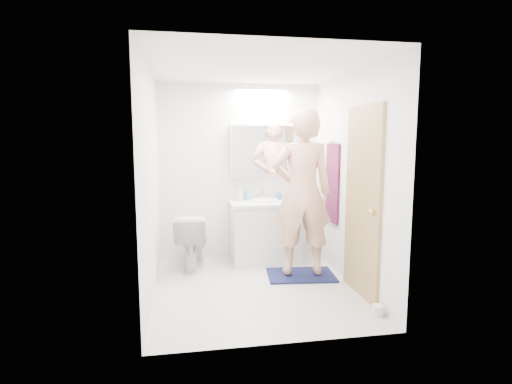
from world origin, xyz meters
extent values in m
plane|color=silver|center=(0.00, 0.00, 0.00)|extent=(2.50, 2.50, 0.00)
plane|color=white|center=(0.00, 0.00, 2.40)|extent=(2.50, 2.50, 0.00)
plane|color=white|center=(0.00, 1.25, 1.20)|extent=(2.50, 0.00, 2.50)
plane|color=white|center=(0.00, -1.25, 1.20)|extent=(2.50, 0.00, 2.50)
plane|color=white|center=(-1.10, 0.00, 1.20)|extent=(0.00, 2.50, 2.50)
plane|color=white|center=(1.10, 0.00, 1.20)|extent=(0.00, 2.50, 2.50)
cube|color=silver|center=(0.30, 0.96, 0.39)|extent=(0.90, 0.55, 0.78)
cube|color=white|center=(0.30, 0.96, 0.80)|extent=(0.95, 0.58, 0.04)
cylinder|color=white|center=(0.30, 0.99, 0.84)|extent=(0.36, 0.36, 0.03)
cylinder|color=silver|center=(0.30, 1.19, 0.90)|extent=(0.02, 0.02, 0.16)
cube|color=white|center=(0.30, 1.18, 1.50)|extent=(0.88, 0.14, 0.70)
cube|color=silver|center=(0.30, 1.10, 1.50)|extent=(0.84, 0.01, 0.66)
imported|color=white|center=(-0.67, 0.85, 0.36)|extent=(0.49, 0.75, 0.71)
cube|color=#141C41|center=(0.61, 0.29, 0.01)|extent=(0.85, 0.63, 0.02)
imported|color=#DBA083|center=(0.61, 0.29, 1.03)|extent=(0.76, 0.54, 1.96)
cube|color=tan|center=(1.08, -0.35, 1.00)|extent=(0.04, 0.80, 2.00)
sphere|color=gold|center=(1.04, -0.65, 0.95)|extent=(0.06, 0.06, 0.06)
cube|color=#13133C|center=(1.08, 0.55, 1.10)|extent=(0.02, 0.42, 1.00)
cylinder|color=silver|center=(1.07, 0.55, 1.62)|extent=(0.07, 0.02, 0.02)
imported|color=beige|center=(-0.02, 1.11, 0.92)|extent=(0.11, 0.11, 0.21)
imported|color=#63ACD5|center=(0.09, 1.15, 0.90)|extent=(0.10, 0.10, 0.16)
imported|color=#3D66B8|center=(0.53, 1.12, 0.86)|extent=(0.11, 0.11, 0.09)
cylinder|color=silver|center=(1.02, -0.89, 0.05)|extent=(0.11, 0.11, 0.10)
camera|label=1|loc=(-0.73, -4.24, 1.66)|focal=28.13mm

